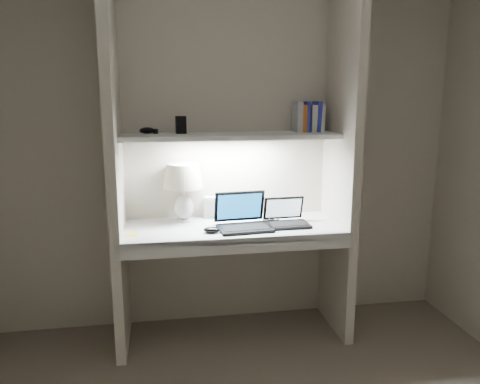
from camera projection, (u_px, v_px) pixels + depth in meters
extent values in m
cube|color=beige|center=(227.00, 148.00, 3.23)|extent=(3.20, 0.01, 2.50)
cube|color=beige|center=(114.00, 155.00, 2.85)|extent=(0.06, 0.55, 2.50)
cube|color=beige|center=(342.00, 151.00, 3.09)|extent=(0.06, 0.55, 2.50)
cube|color=white|center=(233.00, 229.00, 3.07)|extent=(1.40, 0.55, 0.04)
cube|color=silver|center=(239.00, 245.00, 2.83)|extent=(1.46, 0.03, 0.10)
cube|color=silver|center=(230.00, 136.00, 3.04)|extent=(1.40, 0.36, 0.03)
cube|color=white|center=(230.00, 139.00, 3.04)|extent=(0.60, 0.04, 0.02)
cylinder|color=white|center=(184.00, 220.00, 3.18)|extent=(0.10, 0.10, 0.02)
ellipsoid|color=white|center=(184.00, 207.00, 3.16)|extent=(0.13, 0.13, 0.17)
cylinder|color=white|center=(184.00, 193.00, 3.14)|extent=(0.02, 0.02, 0.07)
sphere|color=#FFD899|center=(183.00, 182.00, 3.12)|extent=(0.04, 0.04, 0.04)
cube|color=black|center=(245.00, 228.00, 2.98)|extent=(0.35, 0.26, 0.02)
cube|color=black|center=(245.00, 227.00, 2.98)|extent=(0.30, 0.19, 0.00)
cube|color=black|center=(239.00, 206.00, 3.09)|extent=(0.34, 0.09, 0.21)
cube|color=blue|center=(240.00, 206.00, 3.08)|extent=(0.30, 0.07, 0.17)
cube|color=black|center=(288.00, 225.00, 3.06)|extent=(0.28, 0.19, 0.02)
cube|color=black|center=(288.00, 223.00, 3.06)|extent=(0.23, 0.14, 0.00)
cube|color=black|center=(283.00, 208.00, 3.15)|extent=(0.27, 0.06, 0.16)
cube|color=silver|center=(284.00, 208.00, 3.15)|extent=(0.24, 0.05, 0.13)
cube|color=silver|center=(212.00, 207.00, 3.25)|extent=(0.12, 0.10, 0.15)
ellipsoid|color=black|center=(212.00, 230.00, 2.91)|extent=(0.11, 0.08, 0.04)
torus|color=black|center=(272.00, 219.00, 3.22)|extent=(0.12, 0.12, 0.01)
cube|color=yellow|center=(132.00, 234.00, 2.88)|extent=(0.07, 0.07, 0.00)
cube|color=silver|center=(320.00, 118.00, 3.19)|extent=(0.03, 0.14, 0.18)
cube|color=#262D99|center=(317.00, 117.00, 3.19)|extent=(0.04, 0.14, 0.20)
cube|color=silver|center=(312.00, 118.00, 3.18)|extent=(0.04, 0.14, 0.18)
cube|color=#2A33BA|center=(306.00, 117.00, 3.18)|extent=(0.02, 0.14, 0.20)
cube|color=#C95F1C|center=(302.00, 118.00, 3.17)|extent=(0.03, 0.14, 0.18)
cube|color=#B3B2B7|center=(298.00, 117.00, 3.17)|extent=(0.04, 0.14, 0.20)
cube|color=black|center=(181.00, 125.00, 3.03)|extent=(0.07, 0.05, 0.11)
ellipsoid|color=black|center=(147.00, 130.00, 3.01)|extent=(0.10, 0.08, 0.04)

